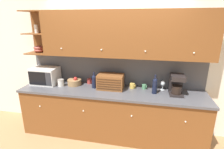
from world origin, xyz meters
TOP-DOWN VIEW (x-y plane):
  - ground_plane at (0.00, 0.00)m, footprint 24.00×24.00m
  - wall_back at (0.00, 0.03)m, footprint 5.73×0.06m
  - counter_unit at (0.00, -0.33)m, footprint 3.35×0.69m
  - backsplash_panel at (0.00, -0.01)m, footprint 3.33×0.01m
  - upper_cabinets at (0.17, -0.18)m, footprint 3.33×0.39m
  - microwave at (-1.35, -0.24)m, footprint 0.50×0.38m
  - storage_canister at (-0.99, -0.31)m, footprint 0.12×0.12m
  - fruit_basket at (-0.75, -0.20)m, footprint 0.27×0.27m
  - mug_blue_second at (-0.49, -0.07)m, footprint 0.10×0.09m
  - second_wine_bottle at (-0.33, -0.27)m, footprint 0.09×0.09m
  - bread_box at (-0.02, -0.25)m, footprint 0.47×0.30m
  - mug_patterned_third at (0.37, -0.15)m, footprint 0.11×0.09m
  - mug at (0.59, -0.15)m, footprint 0.09×0.08m
  - wine_bottle at (0.76, -0.31)m, footprint 0.08×0.08m
  - wine_glass at (0.91, -0.13)m, footprint 0.08×0.08m
  - coffee_maker at (1.12, -0.27)m, footprint 0.22×0.27m

SIDE VIEW (x-z plane):
  - ground_plane at x=0.00m, z-range 0.00..0.00m
  - counter_unit at x=0.00m, z-range 0.00..0.91m
  - mug at x=0.59m, z-range 0.91..1.00m
  - mug_patterned_third at x=0.37m, z-range 0.91..1.00m
  - mug_blue_second at x=-0.49m, z-range 0.91..1.01m
  - fruit_basket at x=-0.75m, z-range 0.89..1.06m
  - storage_canister at x=-0.99m, z-range 0.91..1.04m
  - wine_glass at x=0.91m, z-range 0.94..1.12m
  - bread_box at x=-0.02m, z-range 0.91..1.18m
  - second_wine_bottle at x=-0.33m, z-range 0.90..1.20m
  - wine_bottle at x=0.76m, z-range 0.90..1.23m
  - microwave at x=-1.35m, z-range 0.91..1.23m
  - coffee_maker at x=1.12m, z-range 0.91..1.26m
  - backsplash_panel at x=0.00m, z-range 0.91..1.51m
  - wall_back at x=0.00m, z-range 0.00..2.60m
  - upper_cabinets at x=0.17m, z-range 1.51..2.29m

